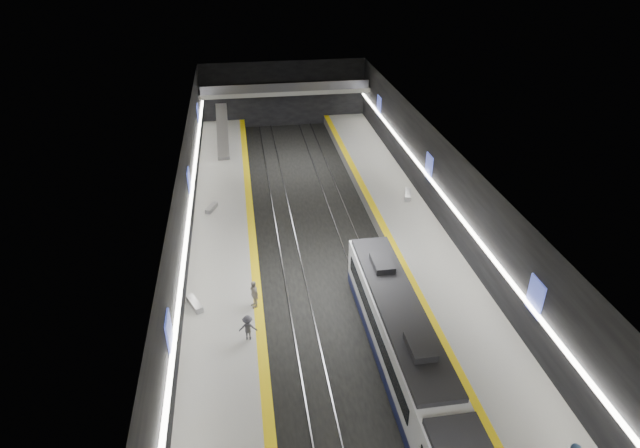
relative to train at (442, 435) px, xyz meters
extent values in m
plane|color=black|center=(-2.50, 14.22, -2.20)|extent=(70.00, 70.00, 0.00)
cube|color=beige|center=(-2.50, 14.22, 5.80)|extent=(20.00, 70.00, 0.04)
cube|color=black|center=(-12.50, 14.22, 1.80)|extent=(0.04, 70.00, 8.00)
cube|color=black|center=(7.50, 14.22, 1.80)|extent=(0.04, 70.00, 8.00)
cube|color=black|center=(-2.50, 49.22, 1.80)|extent=(20.00, 0.04, 8.00)
cube|color=slate|center=(-10.00, 14.22, -1.70)|extent=(5.00, 70.00, 1.00)
cube|color=#9A9A95|center=(-10.00, 14.22, -1.19)|extent=(5.00, 70.00, 0.02)
cube|color=yellow|center=(-7.80, 14.22, -1.18)|extent=(0.60, 70.00, 0.02)
cube|color=slate|center=(5.00, 14.22, -1.70)|extent=(5.00, 70.00, 1.00)
cube|color=#9A9A95|center=(5.00, 14.22, -1.19)|extent=(5.00, 70.00, 0.02)
cube|color=yellow|center=(2.80, 14.22, -1.18)|extent=(0.60, 70.00, 0.02)
cube|color=gray|center=(-5.72, 14.22, -2.14)|extent=(0.08, 70.00, 0.12)
cube|color=gray|center=(-4.28, 14.22, -2.14)|extent=(0.08, 70.00, 0.12)
cube|color=gray|center=(-0.72, 14.22, -2.14)|extent=(0.08, 70.00, 0.12)
cube|color=gray|center=(0.72, 14.22, -2.14)|extent=(0.08, 70.00, 0.12)
cube|color=#10153C|center=(0.00, 7.50, -1.45)|extent=(2.65, 15.00, 0.80)
cube|color=white|center=(0.00, 7.50, 0.20)|extent=(2.65, 15.00, 2.50)
cube|color=black|center=(0.00, 7.50, 1.60)|extent=(2.44, 14.25, 0.30)
cube|color=black|center=(0.00, 7.50, 0.25)|extent=(2.69, 13.20, 1.00)
cube|color=black|center=(0.00, -0.02, 0.15)|extent=(1.85, 0.05, 1.20)
cube|color=#4251C7|center=(-12.42, 6.22, 2.30)|extent=(0.10, 1.50, 2.20)
cube|color=#4251C7|center=(-12.42, 24.22, 2.30)|extent=(0.10, 1.50, 2.20)
cube|color=#4251C7|center=(-12.42, 41.22, 2.30)|extent=(0.10, 1.50, 2.20)
cube|color=#4251C7|center=(7.42, 6.22, 2.30)|extent=(0.10, 1.50, 2.20)
cube|color=#4251C7|center=(7.42, 24.22, 2.30)|extent=(0.10, 1.50, 2.20)
cube|color=#4251C7|center=(7.42, 41.22, 2.30)|extent=(0.10, 1.50, 2.20)
cube|color=white|center=(-12.30, 14.22, 1.60)|extent=(0.25, 68.60, 0.12)
cube|color=white|center=(7.30, 14.22, 1.60)|extent=(0.25, 68.60, 0.12)
cube|color=gray|center=(-2.50, 47.22, 2.80)|extent=(20.00, 3.00, 0.50)
cube|color=#47474C|center=(-2.50, 45.77, 3.55)|extent=(19.60, 0.08, 1.00)
cube|color=#99999E|center=(-10.00, 40.22, 0.70)|extent=(1.20, 7.50, 3.92)
cube|color=#99999E|center=(-11.85, 12.77, -0.98)|extent=(1.17, 1.79, 0.43)
cube|color=#99999E|center=(-11.04, 25.91, -0.99)|extent=(1.09, 1.72, 0.41)
cube|color=#99999E|center=(6.29, 25.64, -0.96)|extent=(1.10, 1.97, 0.46)
imported|color=#BCB5AC|center=(-8.01, 12.23, -0.23)|extent=(0.82, 1.23, 1.94)
imported|color=#43434B|center=(-8.53, 9.20, -0.36)|extent=(1.15, 0.76, 1.67)
camera|label=1|loc=(-8.06, -15.35, 20.61)|focal=30.00mm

